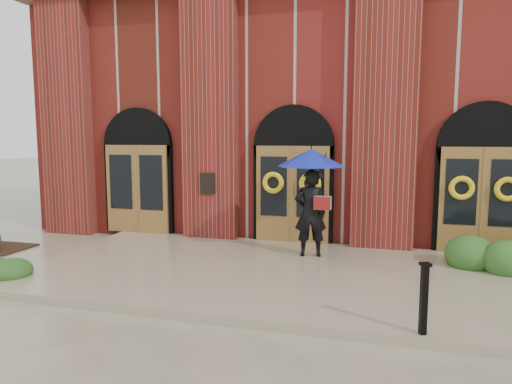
% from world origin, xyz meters
% --- Properties ---
extents(ground, '(90.00, 90.00, 0.00)m').
position_xyz_m(ground, '(0.00, 0.00, 0.00)').
color(ground, gray).
rests_on(ground, ground).
extents(landing, '(10.00, 5.30, 0.15)m').
position_xyz_m(landing, '(0.00, 0.15, 0.07)').
color(landing, gray).
rests_on(landing, ground).
extents(church_building, '(16.20, 12.53, 7.00)m').
position_xyz_m(church_building, '(0.00, 8.78, 3.50)').
color(church_building, maroon).
rests_on(church_building, ground).
extents(man_with_umbrella, '(1.88, 1.88, 2.46)m').
position_xyz_m(man_with_umbrella, '(0.68, 1.42, 1.88)').
color(man_with_umbrella, black).
rests_on(man_with_umbrella, landing).
extents(metal_post, '(0.18, 0.18, 1.02)m').
position_xyz_m(metal_post, '(2.85, -2.35, 0.68)').
color(metal_post, black).
rests_on(metal_post, landing).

